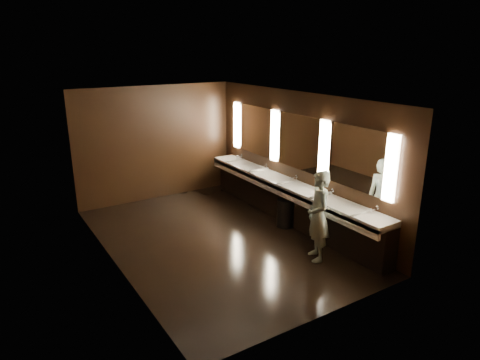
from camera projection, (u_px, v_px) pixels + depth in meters
name	position (u px, v px, depth m)	size (l,w,h in m)	color
floor	(217.00, 240.00, 8.50)	(6.00, 6.00, 0.00)	black
ceiling	(215.00, 97.00, 7.66)	(4.00, 6.00, 0.02)	#2D2D2B
wall_back	(156.00, 143.00, 10.50)	(4.00, 0.02, 2.80)	black
wall_front	(327.00, 226.00, 5.66)	(4.00, 0.02, 2.80)	black
wall_left	(110.00, 190.00, 7.06)	(0.02, 6.00, 2.80)	black
wall_right	(298.00, 158.00, 9.10)	(0.02, 6.00, 2.80)	black
sink_counter	(289.00, 200.00, 9.27)	(0.55, 5.40, 1.01)	black
mirror_band	(298.00, 142.00, 8.99)	(0.06, 5.03, 1.15)	#FBE9C6
person	(318.00, 216.00, 7.52)	(0.60, 0.39, 1.64)	#85B2C7
trash_bin	(286.00, 213.00, 9.07)	(0.38, 0.38, 0.60)	black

